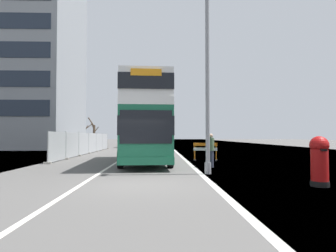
{
  "coord_description": "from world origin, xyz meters",
  "views": [
    {
      "loc": [
        0.64,
        -10.33,
        1.67
      ],
      "look_at": [
        1.14,
        5.58,
        2.2
      ],
      "focal_mm": 31.78,
      "sensor_mm": 36.0,
      "label": 1
    }
  ],
  "objects_px": {
    "lamppost_foreground": "(207,81)",
    "car_receding_far": "(137,140)",
    "car_oncoming_near": "(149,142)",
    "car_receding_mid": "(127,141)",
    "car_far_side": "(152,139)",
    "double_decker_bus": "(145,121)",
    "red_pillar_postbox": "(319,159)",
    "roadworks_barrier": "(205,149)",
    "pedestrian_at_kerb": "(211,150)"
  },
  "relations": [
    {
      "from": "lamppost_foreground",
      "to": "car_oncoming_near",
      "type": "xyz_separation_m",
      "value": [
        -3.31,
        23.49,
        -3.14
      ]
    },
    {
      "from": "car_receding_mid",
      "to": "lamppost_foreground",
      "type": "bearing_deg",
      "value": -77.47
    },
    {
      "from": "roadworks_barrier",
      "to": "double_decker_bus",
      "type": "bearing_deg",
      "value": -162.41
    },
    {
      "from": "car_receding_far",
      "to": "car_far_side",
      "type": "bearing_deg",
      "value": 69.64
    },
    {
      "from": "double_decker_bus",
      "to": "roadworks_barrier",
      "type": "xyz_separation_m",
      "value": [
        3.99,
        1.27,
        -1.84
      ]
    },
    {
      "from": "double_decker_bus",
      "to": "roadworks_barrier",
      "type": "bearing_deg",
      "value": 17.59
    },
    {
      "from": "roadworks_barrier",
      "to": "lamppost_foreground",
      "type": "bearing_deg",
      "value": -98.12
    },
    {
      "from": "car_receding_mid",
      "to": "pedestrian_at_kerb",
      "type": "xyz_separation_m",
      "value": [
        7.39,
        -27.67,
        -0.04
      ]
    },
    {
      "from": "double_decker_bus",
      "to": "car_receding_far",
      "type": "relative_size",
      "value": 2.48
    },
    {
      "from": "car_oncoming_near",
      "to": "pedestrian_at_kerb",
      "type": "relative_size",
      "value": 2.14
    },
    {
      "from": "car_oncoming_near",
      "to": "car_far_side",
      "type": "distance_m",
      "value": 23.08
    },
    {
      "from": "lamppost_foreground",
      "to": "car_receding_mid",
      "type": "height_order",
      "value": "lamppost_foreground"
    },
    {
      "from": "car_receding_far",
      "to": "pedestrian_at_kerb",
      "type": "height_order",
      "value": "car_receding_far"
    },
    {
      "from": "car_receding_far",
      "to": "pedestrian_at_kerb",
      "type": "bearing_deg",
      "value": -79.73
    },
    {
      "from": "lamppost_foreground",
      "to": "car_far_side",
      "type": "bearing_deg",
      "value": 94.19
    },
    {
      "from": "double_decker_bus",
      "to": "lamppost_foreground",
      "type": "height_order",
      "value": "lamppost_foreground"
    },
    {
      "from": "double_decker_bus",
      "to": "red_pillar_postbox",
      "type": "xyz_separation_m",
      "value": [
        6.18,
        -8.95,
        -1.68
      ]
    },
    {
      "from": "red_pillar_postbox",
      "to": "roadworks_barrier",
      "type": "distance_m",
      "value": 10.44
    },
    {
      "from": "red_pillar_postbox",
      "to": "car_receding_mid",
      "type": "relative_size",
      "value": 0.43
    },
    {
      "from": "lamppost_foreground",
      "to": "red_pillar_postbox",
      "type": "xyz_separation_m",
      "value": [
        3.17,
        -3.29,
        -3.19
      ]
    },
    {
      "from": "car_receding_mid",
      "to": "car_far_side",
      "type": "relative_size",
      "value": 0.91
    },
    {
      "from": "car_oncoming_near",
      "to": "car_receding_far",
      "type": "bearing_deg",
      "value": 99.63
    },
    {
      "from": "car_receding_mid",
      "to": "car_receding_far",
      "type": "height_order",
      "value": "car_receding_far"
    },
    {
      "from": "roadworks_barrier",
      "to": "car_receding_far",
      "type": "distance_m",
      "value": 33.34
    },
    {
      "from": "double_decker_bus",
      "to": "pedestrian_at_kerb",
      "type": "distance_m",
      "value": 4.94
    },
    {
      "from": "car_oncoming_near",
      "to": "car_receding_far",
      "type": "distance_m",
      "value": 16.25
    },
    {
      "from": "lamppost_foreground",
      "to": "car_far_side",
      "type": "xyz_separation_m",
      "value": [
        -3.41,
        46.58,
        -3.03
      ]
    },
    {
      "from": "red_pillar_postbox",
      "to": "car_far_side",
      "type": "xyz_separation_m",
      "value": [
        -6.58,
        49.87,
        0.16
      ]
    },
    {
      "from": "car_receding_far",
      "to": "car_oncoming_near",
      "type": "bearing_deg",
      "value": -80.37
    },
    {
      "from": "double_decker_bus",
      "to": "car_receding_mid",
      "type": "xyz_separation_m",
      "value": [
        -3.76,
        24.77,
        -1.65
      ]
    },
    {
      "from": "double_decker_bus",
      "to": "lamppost_foreground",
      "type": "bearing_deg",
      "value": -62.03
    },
    {
      "from": "pedestrian_at_kerb",
      "to": "car_oncoming_near",
      "type": "bearing_deg",
      "value": 100.76
    },
    {
      "from": "car_far_side",
      "to": "pedestrian_at_kerb",
      "type": "relative_size",
      "value": 2.37
    },
    {
      "from": "roadworks_barrier",
      "to": "car_receding_mid",
      "type": "height_order",
      "value": "car_receding_mid"
    },
    {
      "from": "car_far_side",
      "to": "car_receding_far",
      "type": "bearing_deg",
      "value": -110.36
    },
    {
      "from": "lamppost_foreground",
      "to": "car_receding_far",
      "type": "height_order",
      "value": "lamppost_foreground"
    },
    {
      "from": "red_pillar_postbox",
      "to": "car_oncoming_near",
      "type": "height_order",
      "value": "car_oncoming_near"
    },
    {
      "from": "roadworks_barrier",
      "to": "car_oncoming_near",
      "type": "distance_m",
      "value": 17.12
    },
    {
      "from": "roadworks_barrier",
      "to": "car_receding_mid",
      "type": "distance_m",
      "value": 24.75
    },
    {
      "from": "lamppost_foreground",
      "to": "roadworks_barrier",
      "type": "bearing_deg",
      "value": 81.88
    },
    {
      "from": "double_decker_bus",
      "to": "car_receding_mid",
      "type": "bearing_deg",
      "value": 98.63
    },
    {
      "from": "pedestrian_at_kerb",
      "to": "car_receding_far",
      "type": "bearing_deg",
      "value": 100.27
    },
    {
      "from": "roadworks_barrier",
      "to": "red_pillar_postbox",
      "type": "bearing_deg",
      "value": -77.92
    },
    {
      "from": "car_receding_far",
      "to": "lamppost_foreground",
      "type": "bearing_deg",
      "value": -81.32
    },
    {
      "from": "red_pillar_postbox",
      "to": "car_receding_mid",
      "type": "xyz_separation_m",
      "value": [
        -9.94,
        33.72,
        0.04
      ]
    },
    {
      "from": "car_receding_far",
      "to": "red_pillar_postbox",
      "type": "bearing_deg",
      "value": -77.86
    },
    {
      "from": "car_receding_mid",
      "to": "double_decker_bus",
      "type": "bearing_deg",
      "value": -81.37
    },
    {
      "from": "car_oncoming_near",
      "to": "car_receding_mid",
      "type": "relative_size",
      "value": 0.99
    },
    {
      "from": "red_pillar_postbox",
      "to": "car_receding_mid",
      "type": "bearing_deg",
      "value": 106.42
    },
    {
      "from": "lamppost_foreground",
      "to": "car_receding_far",
      "type": "xyz_separation_m",
      "value": [
        -6.03,
        39.51,
        -3.1
      ]
    }
  ]
}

